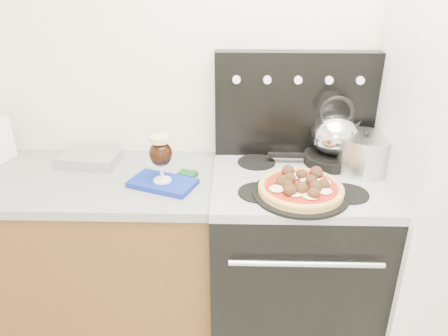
{
  "coord_description": "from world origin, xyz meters",
  "views": [
    {
      "loc": [
        -0.21,
        -0.56,
        1.79
      ],
      "look_at": [
        -0.25,
        1.05,
        1.02
      ],
      "focal_mm": 35.0,
      "sensor_mm": 36.0,
      "label": 1
    }
  ],
  "objects_px": {
    "pizza": "(301,187)",
    "pizza_pan": "(300,193)",
    "stove_body": "(291,264)",
    "skillet": "(331,159)",
    "beer_glass": "(161,158)",
    "oven_mitt": "(163,183)",
    "tea_kettle": "(335,131)",
    "stock_pot": "(363,155)",
    "base_cabinet": "(71,259)"
  },
  "relations": [
    {
      "from": "pizza",
      "to": "pizza_pan",
      "type": "bearing_deg",
      "value": 0.0
    },
    {
      "from": "stove_body",
      "to": "skillet",
      "type": "height_order",
      "value": "skillet"
    },
    {
      "from": "beer_glass",
      "to": "skillet",
      "type": "relative_size",
      "value": 0.82
    },
    {
      "from": "stove_body",
      "to": "pizza_pan",
      "type": "relative_size",
      "value": 2.22
    },
    {
      "from": "oven_mitt",
      "to": "skillet",
      "type": "height_order",
      "value": "skillet"
    },
    {
      "from": "beer_glass",
      "to": "skillet",
      "type": "xyz_separation_m",
      "value": [
        0.77,
        0.21,
        -0.09
      ]
    },
    {
      "from": "pizza_pan",
      "to": "tea_kettle",
      "type": "xyz_separation_m",
      "value": [
        0.19,
        0.32,
        0.16
      ]
    },
    {
      "from": "pizza",
      "to": "skillet",
      "type": "bearing_deg",
      "value": 59.46
    },
    {
      "from": "oven_mitt",
      "to": "stock_pot",
      "type": "distance_m",
      "value": 0.9
    },
    {
      "from": "base_cabinet",
      "to": "oven_mitt",
      "type": "relative_size",
      "value": 5.17
    },
    {
      "from": "stove_body",
      "to": "pizza_pan",
      "type": "xyz_separation_m",
      "value": [
        -0.01,
        -0.16,
        0.49
      ]
    },
    {
      "from": "beer_glass",
      "to": "tea_kettle",
      "type": "bearing_deg",
      "value": 15.33
    },
    {
      "from": "stove_body",
      "to": "base_cabinet",
      "type": "bearing_deg",
      "value": 178.7
    },
    {
      "from": "oven_mitt",
      "to": "pizza_pan",
      "type": "relative_size",
      "value": 0.71
    },
    {
      "from": "oven_mitt",
      "to": "pizza",
      "type": "bearing_deg",
      "value": -10.11
    },
    {
      "from": "pizza_pan",
      "to": "pizza",
      "type": "distance_m",
      "value": 0.03
    },
    {
      "from": "oven_mitt",
      "to": "stock_pot",
      "type": "xyz_separation_m",
      "value": [
        0.89,
        0.13,
        0.09
      ]
    },
    {
      "from": "base_cabinet",
      "to": "pizza",
      "type": "height_order",
      "value": "pizza"
    },
    {
      "from": "beer_glass",
      "to": "stock_pot",
      "type": "xyz_separation_m",
      "value": [
        0.89,
        0.13,
        -0.03
      ]
    },
    {
      "from": "pizza_pan",
      "to": "tea_kettle",
      "type": "relative_size",
      "value": 1.68
    },
    {
      "from": "tea_kettle",
      "to": "skillet",
      "type": "bearing_deg",
      "value": 0.0
    },
    {
      "from": "stock_pot",
      "to": "tea_kettle",
      "type": "bearing_deg",
      "value": 144.39
    },
    {
      "from": "skillet",
      "to": "stock_pot",
      "type": "relative_size",
      "value": 1.15
    },
    {
      "from": "stock_pot",
      "to": "stove_body",
      "type": "bearing_deg",
      "value": -166.57
    },
    {
      "from": "pizza",
      "to": "stock_pot",
      "type": "xyz_separation_m",
      "value": [
        0.31,
        0.23,
        0.04
      ]
    },
    {
      "from": "oven_mitt",
      "to": "pizza_pan",
      "type": "bearing_deg",
      "value": -10.11
    },
    {
      "from": "tea_kettle",
      "to": "pizza_pan",
      "type": "bearing_deg",
      "value": -115.45
    },
    {
      "from": "base_cabinet",
      "to": "oven_mitt",
      "type": "distance_m",
      "value": 0.7
    },
    {
      "from": "base_cabinet",
      "to": "stock_pot",
      "type": "xyz_separation_m",
      "value": [
        1.4,
        0.04,
        0.57
      ]
    },
    {
      "from": "beer_glass",
      "to": "tea_kettle",
      "type": "height_order",
      "value": "tea_kettle"
    },
    {
      "from": "beer_glass",
      "to": "pizza_pan",
      "type": "height_order",
      "value": "beer_glass"
    },
    {
      "from": "base_cabinet",
      "to": "skillet",
      "type": "distance_m",
      "value": 1.38
    },
    {
      "from": "pizza_pan",
      "to": "skillet",
      "type": "distance_m",
      "value": 0.37
    },
    {
      "from": "tea_kettle",
      "to": "stock_pot",
      "type": "distance_m",
      "value": 0.17
    },
    {
      "from": "base_cabinet",
      "to": "beer_glass",
      "type": "bearing_deg",
      "value": -9.07
    },
    {
      "from": "beer_glass",
      "to": "pizza",
      "type": "xyz_separation_m",
      "value": [
        0.59,
        -0.1,
        -0.07
      ]
    },
    {
      "from": "skillet",
      "to": "stock_pot",
      "type": "distance_m",
      "value": 0.16
    },
    {
      "from": "base_cabinet",
      "to": "tea_kettle",
      "type": "height_order",
      "value": "tea_kettle"
    },
    {
      "from": "base_cabinet",
      "to": "pizza",
      "type": "xyz_separation_m",
      "value": [
        1.09,
        -0.19,
        0.53
      ]
    },
    {
      "from": "stove_body",
      "to": "beer_glass",
      "type": "relative_size",
      "value": 4.14
    },
    {
      "from": "base_cabinet",
      "to": "oven_mitt",
      "type": "bearing_deg",
      "value": -9.07
    },
    {
      "from": "stove_body",
      "to": "pizza",
      "type": "bearing_deg",
      "value": -94.52
    },
    {
      "from": "pizza_pan",
      "to": "tea_kettle",
      "type": "bearing_deg",
      "value": 59.46
    },
    {
      "from": "oven_mitt",
      "to": "beer_glass",
      "type": "relative_size",
      "value": 1.32
    },
    {
      "from": "oven_mitt",
      "to": "pizza",
      "type": "distance_m",
      "value": 0.6
    },
    {
      "from": "stove_body",
      "to": "stock_pot",
      "type": "distance_m",
      "value": 0.64
    },
    {
      "from": "beer_glass",
      "to": "stove_body",
      "type": "bearing_deg",
      "value": 5.35
    },
    {
      "from": "stove_body",
      "to": "stock_pot",
      "type": "bearing_deg",
      "value": 13.43
    },
    {
      "from": "skillet",
      "to": "tea_kettle",
      "type": "distance_m",
      "value": 0.14
    },
    {
      "from": "stove_body",
      "to": "oven_mitt",
      "type": "height_order",
      "value": "oven_mitt"
    }
  ]
}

